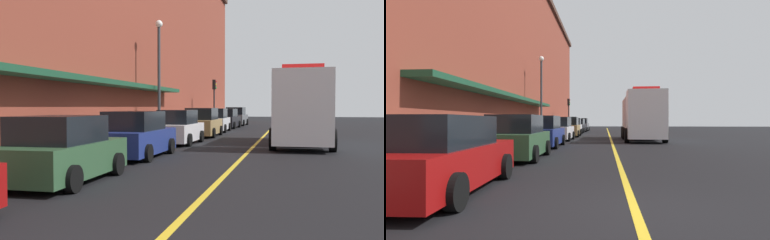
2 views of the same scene
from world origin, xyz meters
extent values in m
plane|color=black|center=(0.00, 25.00, 0.00)|extent=(112.00, 112.00, 0.00)
cube|color=#ADA8A0|center=(-6.20, 25.00, 0.07)|extent=(2.40, 70.00, 0.15)
cube|color=gold|center=(0.00, 25.00, 0.00)|extent=(0.16, 70.00, 0.01)
cube|color=brown|center=(-12.25, 24.00, 8.36)|extent=(9.69, 64.00, 16.71)
cube|color=#19472D|center=(-6.85, 16.00, 3.10)|extent=(1.20, 22.40, 0.24)
cube|color=#2D5133|center=(-3.91, 6.81, 0.60)|extent=(1.94, 4.20, 0.85)
cube|color=black|center=(-3.90, 6.60, 1.37)|extent=(1.72, 2.32, 0.69)
cylinder|color=black|center=(-4.87, 8.09, 0.32)|extent=(0.23, 0.64, 0.64)
cylinder|color=black|center=(-2.98, 8.12, 0.32)|extent=(0.23, 0.64, 0.64)
cylinder|color=black|center=(-2.94, 5.53, 0.32)|extent=(0.23, 0.64, 0.64)
cube|color=navy|center=(-4.00, 12.39, 0.61)|extent=(1.87, 4.57, 0.88)
cube|color=black|center=(-4.00, 12.16, 1.41)|extent=(1.68, 2.52, 0.72)
cylinder|color=black|center=(-4.93, 13.81, 0.32)|extent=(0.22, 0.64, 0.64)
cylinder|color=black|center=(-3.05, 13.80, 0.32)|extent=(0.22, 0.64, 0.64)
cylinder|color=black|center=(-4.94, 10.97, 0.32)|extent=(0.22, 0.64, 0.64)
cylinder|color=black|center=(-3.06, 10.97, 0.32)|extent=(0.22, 0.64, 0.64)
cube|color=silver|center=(-3.92, 18.39, 0.62)|extent=(1.79, 4.26, 0.88)
cube|color=black|center=(-3.92, 18.18, 1.41)|extent=(1.59, 2.35, 0.72)
cylinder|color=black|center=(-4.77, 19.71, 0.32)|extent=(0.23, 0.64, 0.64)
cylinder|color=black|center=(-3.03, 19.68, 0.32)|extent=(0.23, 0.64, 0.64)
cylinder|color=black|center=(-4.82, 17.09, 0.32)|extent=(0.23, 0.64, 0.64)
cylinder|color=black|center=(-3.07, 17.06, 0.32)|extent=(0.23, 0.64, 0.64)
cube|color=#A5844C|center=(-3.88, 24.24, 0.64)|extent=(1.95, 4.86, 0.92)
cube|color=black|center=(-3.88, 24.00, 1.48)|extent=(1.73, 2.69, 0.76)
cylinder|color=black|center=(-4.86, 25.72, 0.32)|extent=(0.23, 0.64, 0.64)
cylinder|color=black|center=(-2.96, 25.75, 0.32)|extent=(0.23, 0.64, 0.64)
cylinder|color=black|center=(-4.81, 22.73, 0.32)|extent=(0.23, 0.64, 0.64)
cylinder|color=black|center=(-2.91, 22.76, 0.32)|extent=(0.23, 0.64, 0.64)
cube|color=silver|center=(-3.97, 29.66, 0.62)|extent=(1.83, 4.52, 0.90)
cube|color=black|center=(-3.97, 29.44, 1.44)|extent=(1.61, 2.50, 0.73)
cylinder|color=black|center=(-4.88, 31.03, 0.32)|extent=(0.24, 0.65, 0.64)
cylinder|color=black|center=(-3.14, 31.07, 0.32)|extent=(0.24, 0.65, 0.64)
cylinder|color=black|center=(-4.81, 28.25, 0.32)|extent=(0.24, 0.65, 0.64)
cylinder|color=black|center=(-3.07, 28.29, 0.32)|extent=(0.24, 0.65, 0.64)
cube|color=black|center=(-3.98, 35.28, 0.61)|extent=(1.99, 4.65, 0.87)
cube|color=black|center=(-3.99, 35.05, 1.40)|extent=(1.73, 2.58, 0.71)
cylinder|color=black|center=(-4.84, 36.73, 0.32)|extent=(0.25, 0.65, 0.64)
cylinder|color=black|center=(-3.01, 36.66, 0.32)|extent=(0.25, 0.65, 0.64)
cylinder|color=black|center=(-4.95, 33.89, 0.32)|extent=(0.25, 0.65, 0.64)
cylinder|color=black|center=(-3.12, 33.82, 0.32)|extent=(0.25, 0.65, 0.64)
cube|color=#595B60|center=(-3.89, 41.23, 0.65)|extent=(1.95, 4.72, 0.94)
cube|color=black|center=(-3.89, 40.99, 1.50)|extent=(1.73, 2.61, 0.77)
cylinder|color=black|center=(-4.80, 42.70, 0.32)|extent=(0.23, 0.64, 0.64)
cylinder|color=black|center=(-2.92, 42.66, 0.32)|extent=(0.23, 0.64, 0.64)
cylinder|color=black|center=(-4.86, 39.79, 0.32)|extent=(0.23, 0.64, 0.64)
cylinder|color=black|center=(-2.97, 39.76, 0.32)|extent=(0.23, 0.64, 0.64)
cube|color=silver|center=(2.27, 16.02, 1.92)|extent=(2.55, 2.50, 3.23)
cube|color=silver|center=(2.34, 20.60, 1.79)|extent=(2.60, 6.02, 2.97)
cube|color=red|center=(2.27, 16.02, 3.65)|extent=(1.77, 0.63, 0.24)
cylinder|color=black|center=(3.54, 16.09, 0.50)|extent=(0.32, 1.00, 1.00)
cylinder|color=black|center=(1.00, 16.13, 0.50)|extent=(0.32, 1.00, 1.00)
cylinder|color=black|center=(3.59, 19.83, 0.50)|extent=(0.32, 1.00, 1.00)
cylinder|color=black|center=(1.06, 19.87, 0.50)|extent=(0.32, 1.00, 1.00)
cylinder|color=black|center=(3.63, 22.25, 0.50)|extent=(0.32, 1.00, 1.00)
cylinder|color=black|center=(1.09, 22.29, 0.50)|extent=(0.32, 1.00, 1.00)
cylinder|color=#4C4C51|center=(-5.35, 31.09, 0.68)|extent=(0.07, 0.07, 1.05)
cube|color=black|center=(-5.35, 31.09, 1.34)|extent=(0.14, 0.18, 0.28)
cylinder|color=#4C4C51|center=(-5.35, 37.62, 0.68)|extent=(0.07, 0.07, 1.05)
cube|color=black|center=(-5.35, 37.62, 1.34)|extent=(0.14, 0.18, 0.28)
cylinder|color=#4C4C51|center=(-5.35, 37.08, 0.68)|extent=(0.07, 0.07, 1.05)
cube|color=black|center=(-5.35, 37.08, 1.34)|extent=(0.14, 0.18, 0.28)
cylinder|color=#4C4C51|center=(-5.35, 23.19, 0.68)|extent=(0.07, 0.07, 1.05)
cube|color=black|center=(-5.35, 23.19, 1.34)|extent=(0.14, 0.18, 0.28)
cylinder|color=#33383D|center=(-5.95, 21.35, 3.40)|extent=(0.18, 0.18, 6.50)
sphere|color=white|center=(-5.95, 21.35, 6.87)|extent=(0.44, 0.44, 0.44)
cylinder|color=#232326|center=(-5.30, 36.16, 1.85)|extent=(0.14, 0.14, 3.40)
cube|color=black|center=(-5.30, 36.16, 4.00)|extent=(0.28, 0.36, 0.90)
sphere|color=red|center=(-5.14, 36.16, 4.30)|extent=(0.16, 0.16, 0.16)
sphere|color=gold|center=(-5.14, 36.16, 4.00)|extent=(0.16, 0.16, 0.16)
sphere|color=green|center=(-5.14, 36.16, 3.70)|extent=(0.16, 0.16, 0.16)
camera|label=1|loc=(1.87, -3.17, 1.94)|focal=40.12mm
camera|label=2|loc=(-0.50, -5.18, 1.48)|focal=29.17mm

